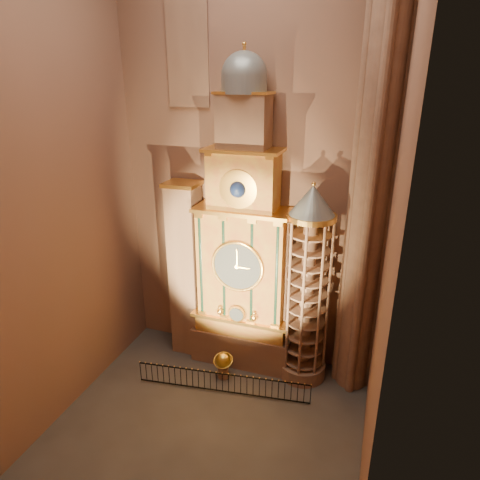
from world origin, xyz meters
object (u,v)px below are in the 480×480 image
(astronomical_clock, at_px, (243,253))
(portrait_tower, at_px, (186,270))
(iron_railing, at_px, (222,383))
(celestial_globe, at_px, (223,363))
(stair_turret, at_px, (307,289))

(astronomical_clock, xyz_separation_m, portrait_tower, (-3.40, 0.02, -1.53))
(astronomical_clock, relative_size, iron_railing, 1.87)
(portrait_tower, bearing_deg, iron_railing, -43.28)
(celestial_globe, bearing_deg, astronomical_clock, 75.22)
(astronomical_clock, bearing_deg, iron_railing, -92.04)
(celestial_globe, bearing_deg, portrait_tower, 146.29)
(stair_turret, distance_m, celestial_globe, 6.14)
(iron_railing, bearing_deg, astronomical_clock, 87.96)
(astronomical_clock, distance_m, portrait_tower, 3.73)
(astronomical_clock, height_order, portrait_tower, astronomical_clock)
(portrait_tower, relative_size, stair_turret, 0.94)
(astronomical_clock, bearing_deg, celestial_globe, -104.78)
(astronomical_clock, relative_size, celestial_globe, 10.93)
(portrait_tower, relative_size, iron_railing, 1.14)
(stair_turret, height_order, iron_railing, stair_turret)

